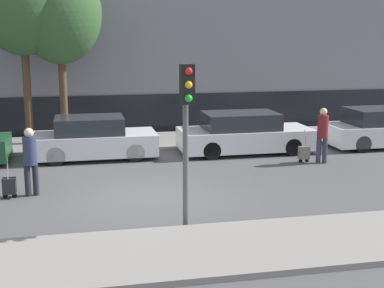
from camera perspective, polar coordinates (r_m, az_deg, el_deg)
name	(u,v)px	position (r m, az deg, el deg)	size (l,w,h in m)	color
ground_plane	(148,197)	(13.61, -4.69, -5.67)	(80.00, 80.00, 0.00)	#4C4C4F
sidewalk_near	(174,253)	(10.10, -1.91, -11.53)	(28.00, 2.50, 0.12)	gray
sidewalk_far	(124,142)	(20.36, -7.23, 0.23)	(28.00, 3.00, 0.12)	gray
parked_car_1	(94,139)	(17.96, -10.46, 0.54)	(4.02, 1.83, 1.39)	silver
parked_car_2	(244,134)	(18.62, 5.56, 1.09)	(4.57, 1.90, 1.41)	silver
parked_car_3	(383,128)	(20.82, 19.74, 1.57)	(4.34, 1.89, 1.42)	silver
pedestrian_left	(30,157)	(14.05, -16.87, -1.38)	(0.34, 0.34, 1.75)	#23232D
trolley_left	(9,186)	(14.14, -18.92, -4.26)	(0.34, 0.29, 1.06)	#262628
pedestrian_right	(323,132)	(17.42, 13.76, 1.27)	(0.34, 0.34, 1.77)	#383347
trolley_right	(304,153)	(17.51, 11.86, -0.92)	(0.34, 0.29, 1.05)	slate
traffic_light	(187,113)	(10.86, -0.59, 3.37)	(0.28, 0.47, 3.46)	#515154
parked_bicycle	(229,128)	(20.85, 3.99, 1.77)	(1.77, 0.06, 0.96)	black
bare_tree_near_crossing	(59,13)	(20.12, -13.96, 13.38)	(2.99, 2.99, 6.51)	#4C3826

